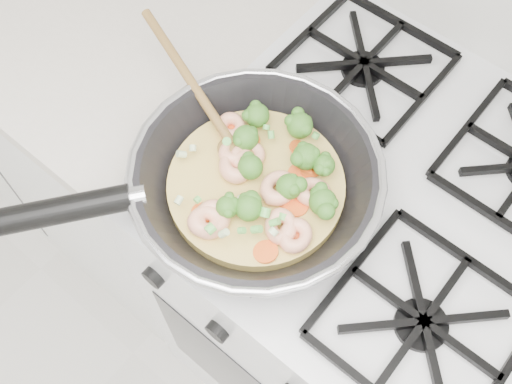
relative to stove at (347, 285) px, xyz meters
The scene contains 3 objects.
stove is the anchor object (origin of this frame).
counter_left 0.80m from the stove, behind, with size 1.00×0.60×0.90m.
skillet 0.54m from the stove, 131.63° to the right, with size 0.47×0.47×0.10m.
Camera 1 is at (0.12, 1.25, 1.66)m, focal length 41.87 mm.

